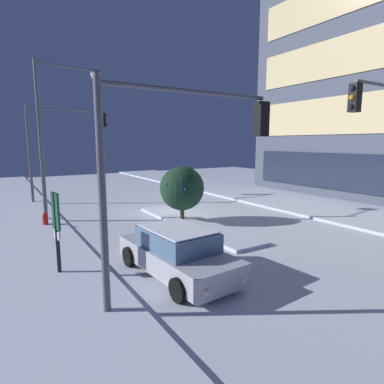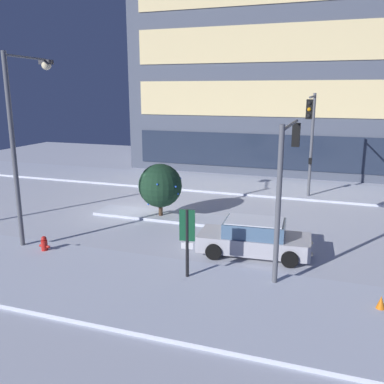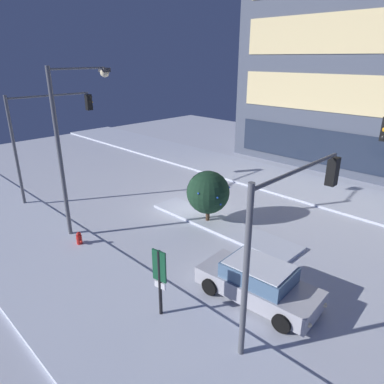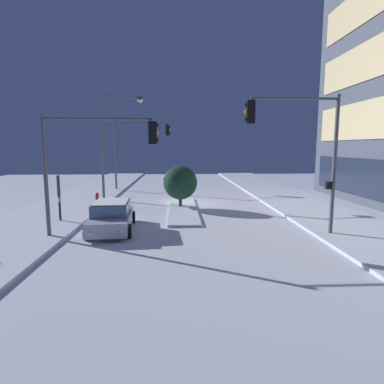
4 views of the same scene
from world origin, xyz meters
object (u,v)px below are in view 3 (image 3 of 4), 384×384
at_px(traffic_light_corner_near_right, 290,216).
at_px(decorated_tree_median, 208,192).
at_px(car_near, 258,282).
at_px(fire_hydrant, 79,239).
at_px(parking_info_sign, 160,276).
at_px(street_lamp_arched, 73,129).
at_px(traffic_light_corner_near_left, 47,126).

height_order(traffic_light_corner_near_right, decorated_tree_median, traffic_light_corner_near_right).
height_order(car_near, decorated_tree_median, decorated_tree_median).
distance_m(car_near, fire_hydrant, 8.72).
height_order(car_near, traffic_light_corner_near_right, traffic_light_corner_near_right).
distance_m(fire_hydrant, parking_info_sign, 6.63).
relative_size(car_near, decorated_tree_median, 1.62).
distance_m(car_near, decorated_tree_median, 6.76).
bearing_deg(decorated_tree_median, traffic_light_corner_near_right, -29.65).
distance_m(traffic_light_corner_near_right, parking_info_sign, 4.68).
relative_size(street_lamp_arched, fire_hydrant, 10.75).
bearing_deg(parking_info_sign, decorated_tree_median, 20.73).
bearing_deg(traffic_light_corner_near_left, street_lamp_arched, -101.53).
bearing_deg(fire_hydrant, decorated_tree_median, 67.47).
height_order(car_near, parking_info_sign, parking_info_sign).
distance_m(traffic_light_corner_near_right, fire_hydrant, 10.43).
bearing_deg(fire_hydrant, parking_info_sign, -3.86).
distance_m(traffic_light_corner_near_left, decorated_tree_median, 10.78).
height_order(traffic_light_corner_near_right, fire_hydrant, traffic_light_corner_near_right).
relative_size(fire_hydrant, decorated_tree_median, 0.26).
bearing_deg(parking_info_sign, traffic_light_corner_near_left, 69.26).
height_order(traffic_light_corner_near_left, fire_hydrant, traffic_light_corner_near_left).
bearing_deg(traffic_light_corner_near_right, decorated_tree_median, 60.35).
bearing_deg(decorated_tree_median, street_lamp_arched, -127.66).
xyz_separation_m(car_near, decorated_tree_median, (-5.69, 3.49, 1.06)).
xyz_separation_m(traffic_light_corner_near_left, decorated_tree_median, (9.59, 4.01, -2.83)).
relative_size(car_near, traffic_light_corner_near_left, 0.72).
xyz_separation_m(traffic_light_corner_near_left, fire_hydrant, (7.01, -2.21, -4.24)).
xyz_separation_m(street_lamp_arched, decorated_tree_median, (3.98, 5.16, -3.52)).
bearing_deg(fire_hydrant, street_lamp_arched, 142.58).
bearing_deg(traffic_light_corner_near_right, car_near, 69.89).
distance_m(street_lamp_arched, parking_info_sign, 8.81).
xyz_separation_m(car_near, fire_hydrant, (-8.27, -2.74, -0.35)).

